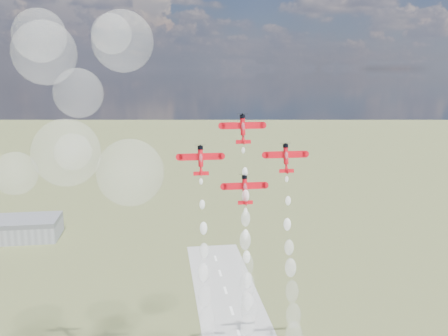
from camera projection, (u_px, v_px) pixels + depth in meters
name	position (u px, v px, depth m)	size (l,w,h in m)	color
hangar	(18.00, 228.00, 300.17)	(50.00, 28.00, 13.00)	gray
plane_lead	(243.00, 128.00, 142.31)	(12.66, 4.67, 8.91)	red
plane_left	(201.00, 160.00, 140.32)	(12.66, 4.67, 8.91)	red
plane_right	(286.00, 157.00, 143.81)	(12.66, 4.67, 8.91)	red
plane_slot	(245.00, 189.00, 141.81)	(12.66, 4.67, 8.91)	red
smoke_trail_lead	(247.00, 277.00, 141.09)	(5.23, 14.08, 49.18)	white
smoke_trail_left	(206.00, 310.00, 139.36)	(5.10, 13.55, 49.04)	white
smoke_trail_right	(293.00, 305.00, 142.65)	(5.10, 13.85, 49.09)	white
drifted_smoke_cloud	(24.00, 108.00, 136.74)	(73.78, 39.80, 56.49)	white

